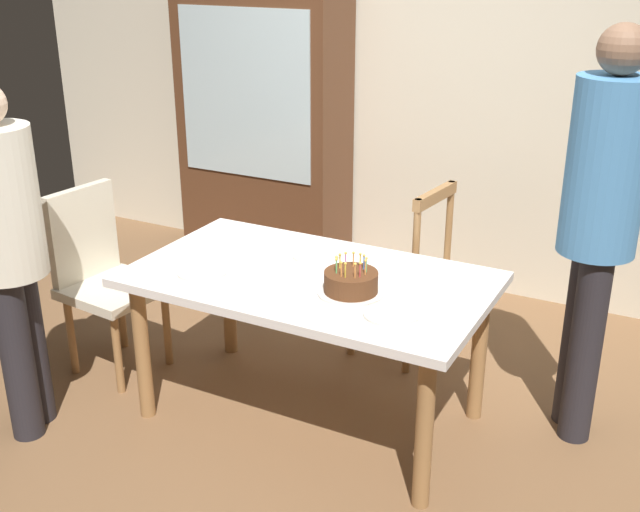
{
  "coord_description": "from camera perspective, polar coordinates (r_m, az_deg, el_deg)",
  "views": [
    {
      "loc": [
        1.49,
        -2.75,
        2.07
      ],
      "look_at": [
        0.05,
        0.0,
        0.82
      ],
      "focal_mm": 43.59,
      "sensor_mm": 36.0,
      "label": 1
    }
  ],
  "objects": [
    {
      "name": "ground",
      "position": [
        3.75,
        -0.69,
        -11.57
      ],
      "size": [
        6.4,
        6.4,
        0.0
      ],
      "primitive_type": "plane",
      "color": "brown"
    },
    {
      "name": "back_wall",
      "position": [
        4.9,
        9.82,
        12.56
      ],
      "size": [
        6.4,
        0.1,
        2.6
      ],
      "primitive_type": "cube",
      "color": "beige",
      "rests_on": "ground"
    },
    {
      "name": "dining_table",
      "position": [
        3.44,
        -0.74,
        -2.77
      ],
      "size": [
        1.57,
        0.91,
        0.72
      ],
      "color": "white",
      "rests_on": "ground"
    },
    {
      "name": "birthday_cake",
      "position": [
        3.21,
        2.28,
        -2.02
      ],
      "size": [
        0.28,
        0.28,
        0.17
      ],
      "color": "silver",
      "rests_on": "dining_table"
    },
    {
      "name": "plate_near_celebrant",
      "position": [
        3.46,
        -8.66,
        -1.17
      ],
      "size": [
        0.22,
        0.22,
        0.01
      ],
      "primitive_type": "cylinder",
      "color": "silver",
      "rests_on": "dining_table"
    },
    {
      "name": "plate_far_side",
      "position": [
        3.61,
        -0.3,
        0.04
      ],
      "size": [
        0.22,
        0.22,
        0.01
      ],
      "primitive_type": "cylinder",
      "color": "silver",
      "rests_on": "dining_table"
    },
    {
      "name": "plate_near_guest",
      "position": [
        3.05,
        5.24,
        -4.27
      ],
      "size": [
        0.22,
        0.22,
        0.01
      ],
      "primitive_type": "cylinder",
      "color": "silver",
      "rests_on": "dining_table"
    },
    {
      "name": "fork_near_celebrant",
      "position": [
        3.57,
        -10.61,
        -0.66
      ],
      "size": [
        0.18,
        0.03,
        0.01
      ],
      "primitive_type": "cube",
      "rotation": [
        0.0,
        0.0,
        -0.1
      ],
      "color": "silver",
      "rests_on": "dining_table"
    },
    {
      "name": "fork_far_side",
      "position": [
        3.68,
        -2.49,
        0.44
      ],
      "size": [
        0.18,
        0.02,
        0.01
      ],
      "primitive_type": "cube",
      "rotation": [
        0.0,
        0.0,
        -0.02
      ],
      "color": "silver",
      "rests_on": "dining_table"
    },
    {
      "name": "fork_near_guest",
      "position": [
        3.11,
        2.48,
        -3.77
      ],
      "size": [
        0.18,
        0.05,
        0.01
      ],
      "primitive_type": "cube",
      "rotation": [
        0.0,
        0.0,
        -0.17
      ],
      "color": "silver",
      "rests_on": "dining_table"
    },
    {
      "name": "chair_spindle_back",
      "position": [
        4.1,
        6.01,
        -1.33
      ],
      "size": [
        0.49,
        0.49,
        0.95
      ],
      "color": "beige",
      "rests_on": "ground"
    },
    {
      "name": "chair_upholstered",
      "position": [
        4.09,
        -15.77,
        -1.04
      ],
      "size": [
        0.49,
        0.48,
        0.95
      ],
      "color": "beige",
      "rests_on": "ground"
    },
    {
      "name": "person_celebrant",
      "position": [
        3.52,
        -22.01,
        0.75
      ],
      "size": [
        0.32,
        0.32,
        1.58
      ],
      "color": "#262328",
      "rests_on": "ground"
    },
    {
      "name": "person_guest",
      "position": [
        3.4,
        19.84,
        2.84
      ],
      "size": [
        0.32,
        0.32,
        1.8
      ],
      "color": "#262328",
      "rests_on": "ground"
    },
    {
      "name": "china_cabinet",
      "position": [
        5.19,
        -4.13,
        9.44
      ],
      "size": [
        1.1,
        0.45,
        1.9
      ],
      "color": "#56331E",
      "rests_on": "ground"
    }
  ]
}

